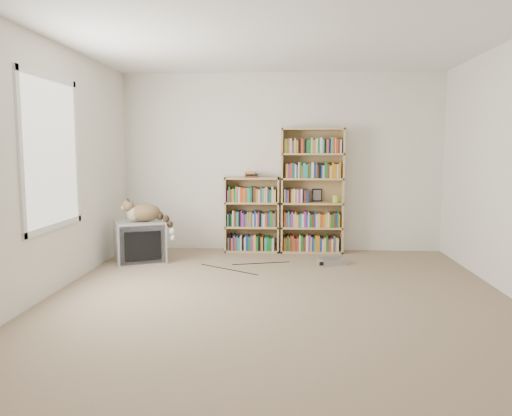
# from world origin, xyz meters

# --- Properties ---
(floor) EXTENTS (4.50, 5.00, 0.01)m
(floor) POSITION_xyz_m (0.00, 0.00, 0.00)
(floor) COLOR gray
(floor) RESTS_ON ground
(wall_back) EXTENTS (4.50, 0.02, 2.50)m
(wall_back) POSITION_xyz_m (0.00, 2.50, 1.25)
(wall_back) COLOR silver
(wall_back) RESTS_ON floor
(wall_front) EXTENTS (4.50, 0.02, 2.50)m
(wall_front) POSITION_xyz_m (0.00, -2.50, 1.25)
(wall_front) COLOR silver
(wall_front) RESTS_ON floor
(wall_left) EXTENTS (0.02, 5.00, 2.50)m
(wall_left) POSITION_xyz_m (-2.25, 0.00, 1.25)
(wall_left) COLOR silver
(wall_left) RESTS_ON floor
(ceiling) EXTENTS (4.50, 5.00, 0.02)m
(ceiling) POSITION_xyz_m (0.00, 0.00, 2.50)
(ceiling) COLOR white
(ceiling) RESTS_ON wall_back
(window) EXTENTS (0.02, 1.22, 1.52)m
(window) POSITION_xyz_m (-2.24, 0.20, 1.40)
(window) COLOR white
(window) RESTS_ON wall_left
(crt_tv) EXTENTS (0.77, 0.74, 0.52)m
(crt_tv) POSITION_xyz_m (-1.80, 1.60, 0.26)
(crt_tv) COLOR gray
(crt_tv) RESTS_ON floor
(cat) EXTENTS (0.70, 0.44, 0.50)m
(cat) POSITION_xyz_m (-1.68, 1.57, 0.61)
(cat) COLOR #3C2A18
(cat) RESTS_ON crt_tv
(bookcase_tall) EXTENTS (0.86, 0.30, 1.72)m
(bookcase_tall) POSITION_xyz_m (0.43, 2.36, 0.82)
(bookcase_tall) COLOR tan
(bookcase_tall) RESTS_ON floor
(bookcase_short) EXTENTS (0.76, 0.30, 1.05)m
(bookcase_short) POSITION_xyz_m (-0.41, 2.36, 0.48)
(bookcase_short) COLOR tan
(bookcase_short) RESTS_ON floor
(book_stack) EXTENTS (0.19, 0.24, 0.08)m
(book_stack) POSITION_xyz_m (-0.41, 2.31, 1.09)
(book_stack) COLOR #BE3919
(book_stack) RESTS_ON bookcase_short
(green_mug) EXTENTS (0.09, 0.09, 0.10)m
(green_mug) POSITION_xyz_m (0.75, 2.34, 0.75)
(green_mug) COLOR #A2C939
(green_mug) RESTS_ON bookcase_tall
(framed_print) EXTENTS (0.14, 0.05, 0.18)m
(framed_print) POSITION_xyz_m (0.50, 2.44, 0.79)
(framed_print) COLOR black
(framed_print) RESTS_ON bookcase_tall
(dvd_player) EXTENTS (0.39, 0.33, 0.07)m
(dvd_player) POSITION_xyz_m (0.65, 1.59, 0.04)
(dvd_player) COLOR #A4A3A8
(dvd_player) RESTS_ON floor
(wall_outlet) EXTENTS (0.01, 0.08, 0.13)m
(wall_outlet) POSITION_xyz_m (-2.24, 1.94, 0.32)
(wall_outlet) COLOR silver
(wall_outlet) RESTS_ON wall_left
(floor_cables) EXTENTS (1.20, 0.70, 0.01)m
(floor_cables) POSITION_xyz_m (-0.18, 1.44, 0.00)
(floor_cables) COLOR black
(floor_cables) RESTS_ON floor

